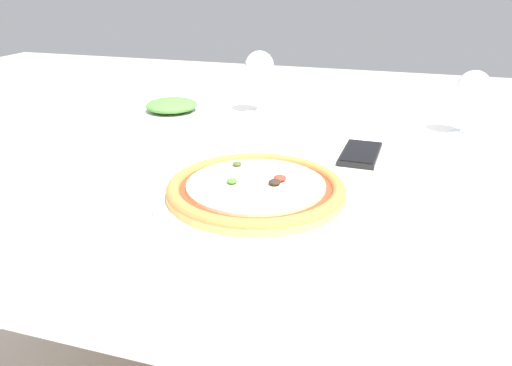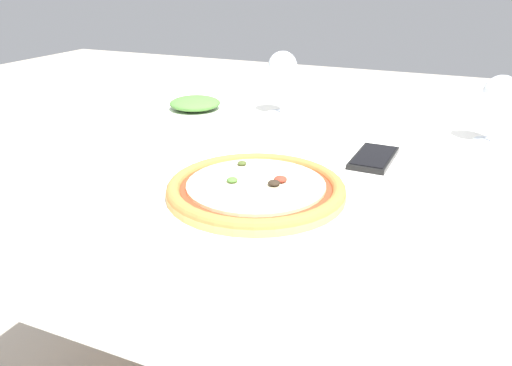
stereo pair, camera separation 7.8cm
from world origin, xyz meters
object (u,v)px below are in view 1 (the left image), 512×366
(side_plate, at_px, (172,109))
(wine_glass_far_left, at_px, (259,69))
(pizza_plate, at_px, (256,191))
(fork, at_px, (157,152))
(wine_glass_far_right, at_px, (473,90))
(cell_phone, at_px, (361,153))
(dining_table, at_px, (285,208))

(side_plate, bearing_deg, wine_glass_far_left, 20.38)
(pizza_plate, height_order, fork, pizza_plate)
(pizza_plate, distance_m, fork, 0.30)
(pizza_plate, relative_size, fork, 1.94)
(pizza_plate, height_order, side_plate, side_plate)
(pizza_plate, relative_size, side_plate, 1.48)
(wine_glass_far_left, bearing_deg, wine_glass_far_right, -4.38)
(fork, xyz_separation_m, cell_phone, (0.39, 0.10, 0.00))
(fork, distance_m, wine_glass_far_right, 0.68)
(cell_phone, bearing_deg, dining_table, -138.02)
(wine_glass_far_right, height_order, cell_phone, wine_glass_far_right)
(side_plate, bearing_deg, cell_phone, -18.86)
(cell_phone, bearing_deg, fork, -165.47)
(dining_table, height_order, side_plate, side_plate)
(fork, xyz_separation_m, wine_glass_far_right, (0.60, 0.31, 0.10))
(pizza_plate, distance_m, cell_phone, 0.29)
(fork, relative_size, side_plate, 0.76)
(cell_phone, bearing_deg, wine_glass_far_left, 139.13)
(dining_table, relative_size, fork, 7.49)
(wine_glass_far_left, height_order, side_plate, wine_glass_far_left)
(side_plate, bearing_deg, dining_table, -37.22)
(wine_glass_far_left, relative_size, side_plate, 0.71)
(dining_table, height_order, pizza_plate, pizza_plate)
(dining_table, xyz_separation_m, cell_phone, (0.12, 0.11, 0.09))
(pizza_plate, bearing_deg, cell_phone, 62.32)
(dining_table, distance_m, side_plate, 0.47)
(cell_phone, height_order, side_plate, side_plate)
(wine_glass_far_left, distance_m, side_plate, 0.24)
(fork, relative_size, wine_glass_far_left, 1.07)
(wine_glass_far_right, bearing_deg, pizza_plate, -126.46)
(dining_table, bearing_deg, wine_glass_far_right, 43.81)
(fork, bearing_deg, side_plate, 109.95)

